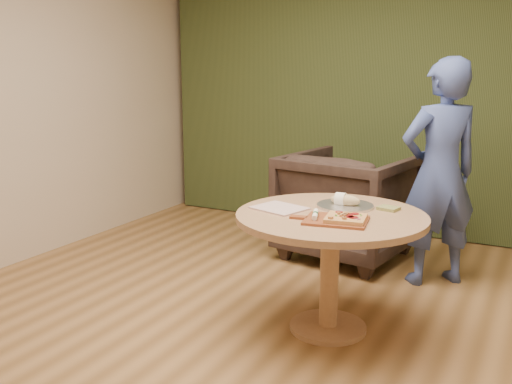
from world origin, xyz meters
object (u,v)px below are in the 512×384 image
object	(u,v)px
flatbread_pizza	(346,218)
cutlery_roll	(315,214)
pizza_paddle	(334,220)
serving_tray	(345,206)
bread_roll	(344,200)
pedestal_table	(331,236)
person_standing	(439,173)
armchair	(348,200)

from	to	relation	value
flatbread_pizza	cutlery_roll	xyz separation A→B (m)	(-0.18, -0.01, 0.00)
pizza_paddle	cutlery_roll	bearing A→B (deg)	173.83
flatbread_pizza	serving_tray	size ratio (longest dim) A/B	0.71
pizza_paddle	serving_tray	world-z (taller)	serving_tray
pizza_paddle	bread_roll	xyz separation A→B (m)	(-0.07, 0.36, 0.04)
flatbread_pizza	bread_roll	xyz separation A→B (m)	(-0.13, 0.36, 0.02)
flatbread_pizza	bread_roll	bearing A→B (deg)	110.68
pedestal_table	flatbread_pizza	world-z (taller)	flatbread_pizza
person_standing	bread_roll	bearing A→B (deg)	26.04
pedestal_table	serving_tray	distance (m)	0.25
flatbread_pizza	bread_roll	distance (m)	0.38
cutlery_roll	pizza_paddle	bearing A→B (deg)	-14.77
cutlery_roll	serving_tray	bearing A→B (deg)	63.15
bread_roll	armchair	world-z (taller)	armchair
pizza_paddle	flatbread_pizza	xyz separation A→B (m)	(0.07, 0.01, 0.02)
serving_tray	armchair	world-z (taller)	armchair
pizza_paddle	bread_roll	bearing A→B (deg)	90.91
pedestal_table	flatbread_pizza	size ratio (longest dim) A/B	4.52
pizza_paddle	flatbread_pizza	size ratio (longest dim) A/B	1.83
bread_roll	person_standing	size ratio (longest dim) A/B	0.11
pedestal_table	serving_tray	world-z (taller)	serving_tray
pedestal_table	cutlery_roll	world-z (taller)	cutlery_roll
cutlery_roll	serving_tray	size ratio (longest dim) A/B	0.55
pizza_paddle	armchair	xyz separation A→B (m)	(-0.44, 1.58, -0.26)
armchair	person_standing	xyz separation A→B (m)	(0.78, -0.28, 0.34)
flatbread_pizza	serving_tray	distance (m)	0.38
serving_tray	person_standing	distance (m)	1.03
cutlery_roll	bread_roll	distance (m)	0.37
cutlery_roll	armchair	xyz separation A→B (m)	(-0.33, 1.59, -0.28)
armchair	flatbread_pizza	bearing A→B (deg)	116.53
cutlery_roll	person_standing	xyz separation A→B (m)	(0.46, 1.31, 0.06)
armchair	person_standing	bearing A→B (deg)	169.00
serving_tray	person_standing	xyz separation A→B (m)	(0.40, 0.94, 0.09)
cutlery_roll	person_standing	distance (m)	1.39
pizza_paddle	cutlery_roll	distance (m)	0.12
pizza_paddle	bread_roll	distance (m)	0.37
pedestal_table	pizza_paddle	xyz separation A→B (m)	(0.08, -0.16, 0.15)
pedestal_table	pizza_paddle	world-z (taller)	pizza_paddle
pizza_paddle	armchair	distance (m)	1.66
pizza_paddle	person_standing	size ratio (longest dim) A/B	0.28
flatbread_pizza	cutlery_roll	size ratio (longest dim) A/B	1.30
person_standing	cutlery_roll	bearing A→B (deg)	30.39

